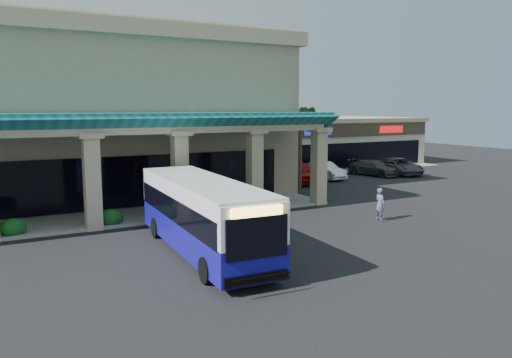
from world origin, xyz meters
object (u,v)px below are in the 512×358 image
transit_bus (202,217)px  car_gray (398,166)px  car_silver (298,172)px  car_red (374,168)px  pedestrian (380,204)px  car_white (324,171)px

transit_bus → car_gray: (24.95, 14.22, -0.78)m
car_silver → car_red: (8.27, 0.43, -0.18)m
pedestrian → car_gray: bearing=-45.7°
transit_bus → car_gray: transit_bus is taller
transit_bus → car_red: size_ratio=2.28×
car_white → car_red: 5.15m
car_red → transit_bus: bearing=-160.2°
car_white → car_red: (5.14, -0.33, -0.02)m
car_white → car_gray: bearing=-7.0°
car_white → car_gray: size_ratio=0.82×
car_red → car_white: bearing=163.0°
car_silver → pedestrian: bearing=-92.3°
car_silver → transit_bus: bearing=-121.9°
transit_bus → pedestrian: (10.57, 0.97, -0.64)m
pedestrian → car_silver: (3.63, 13.29, -0.00)m
car_red → car_gray: car_gray is taller
transit_bus → car_silver: bearing=48.3°
car_silver → car_red: size_ratio=1.08×
car_white → pedestrian: bearing=-116.7°
pedestrian → car_red: (11.90, 13.72, -0.19)m
car_silver → car_red: 8.29m
transit_bus → car_white: transit_bus is taller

